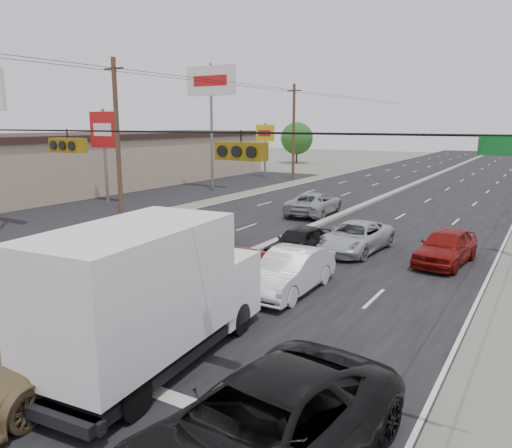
# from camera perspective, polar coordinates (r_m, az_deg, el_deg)

# --- Properties ---
(ground) EXTENTS (200.00, 200.00, 0.00)m
(ground) POSITION_cam_1_polar(r_m,az_deg,el_deg) (15.48, -22.79, -12.20)
(ground) COLOR #606356
(ground) RESTS_ON ground
(road_surface) EXTENTS (20.00, 160.00, 0.02)m
(road_surface) POSITION_cam_1_polar(r_m,az_deg,el_deg) (40.36, 13.73, 2.62)
(road_surface) COLOR black
(road_surface) RESTS_ON ground
(center_median) EXTENTS (0.50, 160.00, 0.20)m
(center_median) POSITION_cam_1_polar(r_m,az_deg,el_deg) (40.34, 13.74, 2.76)
(center_median) COLOR gray
(center_median) RESTS_ON ground
(strip_mall) EXTENTS (12.00, 42.00, 4.60)m
(strip_mall) POSITION_cam_1_polar(r_m,az_deg,el_deg) (50.36, -17.81, 6.74)
(strip_mall) COLOR tan
(strip_mall) RESTS_ON ground
(parking_lot) EXTENTS (10.00, 42.00, 0.02)m
(parking_lot) POSITION_cam_1_polar(r_m,az_deg,el_deg) (44.27, -9.88, 3.54)
(parking_lot) COLOR black
(parking_lot) RESTS_ON ground
(utility_pole_left_b) EXTENTS (1.60, 0.30, 10.00)m
(utility_pole_left_b) POSITION_cam_1_polar(r_m,az_deg,el_deg) (33.52, -15.56, 9.57)
(utility_pole_left_b) COLOR #422D1E
(utility_pole_left_b) RESTS_ON ground
(utility_pole_left_c) EXTENTS (1.60, 0.30, 10.00)m
(utility_pole_left_c) POSITION_cam_1_polar(r_m,az_deg,el_deg) (53.91, 4.32, 10.51)
(utility_pole_left_c) COLOR #422D1E
(utility_pole_left_c) RESTS_ON ground
(traffic_signals) EXTENTS (25.00, 0.30, 0.54)m
(traffic_signals) POSITION_cam_1_polar(r_m,az_deg,el_deg) (13.17, -20.99, 8.60)
(traffic_signals) COLOR black
(traffic_signals) RESTS_ON ground
(pole_sign_mid) EXTENTS (2.60, 0.25, 7.00)m
(pole_sign_mid) POSITION_cam_1_polar(r_m,az_deg,el_deg) (38.86, -16.98, 9.71)
(pole_sign_mid) COLOR slate
(pole_sign_mid) RESTS_ON ground
(pole_sign_billboard) EXTENTS (5.00, 0.25, 11.00)m
(pole_sign_billboard) POSITION_cam_1_polar(r_m,az_deg,el_deg) (44.76, -5.17, 15.13)
(pole_sign_billboard) COLOR slate
(pole_sign_billboard) RESTS_ON ground
(pole_sign_far) EXTENTS (2.20, 0.25, 6.00)m
(pole_sign_far) POSITION_cam_1_polar(r_m,az_deg,el_deg) (55.59, 1.04, 9.85)
(pole_sign_far) COLOR slate
(pole_sign_far) RESTS_ON ground
(tree_left_far) EXTENTS (4.80, 4.80, 6.12)m
(tree_left_far) POSITION_cam_1_polar(r_m,az_deg,el_deg) (76.07, 4.69, 9.73)
(tree_left_far) COLOR #382619
(tree_left_far) RESTS_ON ground
(box_truck) EXTENTS (3.15, 7.42, 3.67)m
(box_truck) POSITION_cam_1_polar(r_m,az_deg,el_deg) (12.63, -11.89, -7.73)
(box_truck) COLOR black
(box_truck) RESTS_ON ground
(tan_sedan) EXTENTS (3.06, 6.31, 1.77)m
(tan_sedan) POSITION_cam_1_polar(r_m,az_deg,el_deg) (12.99, -21.60, -12.48)
(tan_sedan) COLOR olive
(tan_sedan) RESTS_ON ground
(red_sedan) EXTENTS (1.76, 4.77, 1.56)m
(red_sedan) POSITION_cam_1_polar(r_m,az_deg,el_deg) (17.77, -4.57, -5.58)
(red_sedan) COLOR red
(red_sedan) RESTS_ON ground
(black_suv) EXTENTS (3.64, 6.48, 1.71)m
(black_suv) POSITION_cam_1_polar(r_m,az_deg,el_deg) (9.13, 0.71, -22.68)
(black_suv) COLOR black
(black_suv) RESTS_ON ground
(queue_car_a) EXTENTS (1.97, 4.27, 1.42)m
(queue_car_a) POSITION_cam_1_polar(r_m,az_deg,el_deg) (22.52, 4.97, -2.11)
(queue_car_a) COLOR black
(queue_car_a) RESTS_ON ground
(queue_car_b) EXTENTS (1.68, 4.70, 1.54)m
(queue_car_b) POSITION_cam_1_polar(r_m,az_deg,el_deg) (17.91, 3.91, -5.46)
(queue_car_b) COLOR silver
(queue_car_b) RESTS_ON ground
(queue_car_c) EXTENTS (2.66, 5.16, 1.39)m
(queue_car_c) POSITION_cam_1_polar(r_m,az_deg,el_deg) (23.94, 11.24, -1.51)
(queue_car_c) COLOR #ADAFB5
(queue_car_c) RESTS_ON ground
(queue_car_e) EXTENTS (2.27, 4.66, 1.53)m
(queue_car_e) POSITION_cam_1_polar(r_m,az_deg,el_deg) (22.91, 20.88, -2.45)
(queue_car_e) COLOR maroon
(queue_car_e) RESTS_ON ground
(oncoming_near) EXTENTS (2.43, 5.04, 1.41)m
(oncoming_near) POSITION_cam_1_polar(r_m,az_deg,el_deg) (24.24, -6.80, -1.17)
(oncoming_near) COLOR black
(oncoming_near) RESTS_ON ground
(oncoming_far) EXTENTS (2.92, 5.63, 1.52)m
(oncoming_far) POSITION_cam_1_polar(r_m,az_deg,el_deg) (33.07, 6.68, 2.31)
(oncoming_far) COLOR gray
(oncoming_far) RESTS_ON ground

